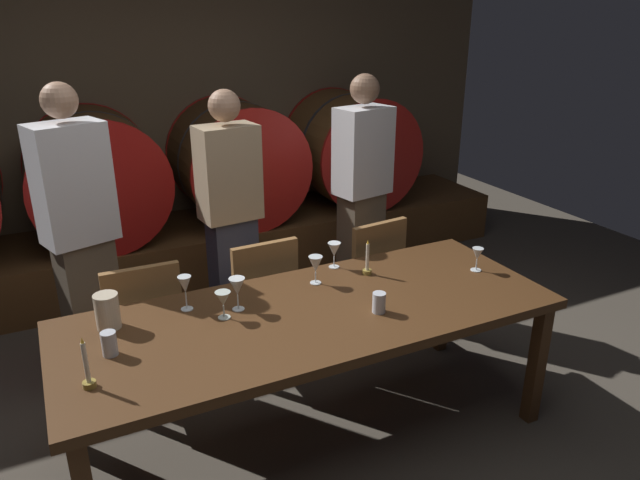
{
  "coord_description": "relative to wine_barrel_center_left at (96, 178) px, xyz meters",
  "views": [
    {
      "loc": [
        -0.93,
        -2.25,
        2.12
      ],
      "look_at": [
        0.25,
        0.15,
        1.07
      ],
      "focal_mm": 33.18,
      "sensor_mm": 36.0,
      "label": 1
    }
  ],
  "objects": [
    {
      "name": "chair_left",
      "position": [
        0.0,
        -1.64,
        -0.43
      ],
      "size": [
        0.41,
        0.41,
        0.88
      ],
      "rotation": [
        0.0,
        0.0,
        3.12
      ],
      "color": "olive",
      "rests_on": "ground"
    },
    {
      "name": "wine_glass_left",
      "position": [
        0.3,
        -2.22,
        -0.08
      ],
      "size": [
        0.07,
        0.07,
        0.14
      ],
      "color": "silver",
      "rests_on": "dining_table"
    },
    {
      "name": "wine_glass_right",
      "position": [
        1.04,
        -1.92,
        -0.07
      ],
      "size": [
        0.07,
        0.07,
        0.15
      ],
      "color": "white",
      "rests_on": "dining_table"
    },
    {
      "name": "guest_left",
      "position": [
        -0.23,
        -1.25,
        -0.02
      ],
      "size": [
        0.44,
        0.35,
        1.77
      ],
      "rotation": [
        0.0,
        0.0,
        3.46
      ],
      "color": "brown",
      "rests_on": "ground"
    },
    {
      "name": "dining_table",
      "position": [
        0.71,
        -2.33,
        -0.24
      ],
      "size": [
        2.42,
        0.94,
        0.75
      ],
      "color": "#4C2D16",
      "rests_on": "ground"
    },
    {
      "name": "barrel_shelf",
      "position": [
        0.54,
        -0.0,
        -0.71
      ],
      "size": [
        5.9,
        0.9,
        0.43
      ],
      "primitive_type": "cube",
      "color": "brown",
      "rests_on": "ground"
    },
    {
      "name": "cup_right",
      "position": [
        0.99,
        -2.49,
        -0.12
      ],
      "size": [
        0.06,
        0.06,
        0.1
      ],
      "primitive_type": "cylinder",
      "color": "silver",
      "rests_on": "dining_table"
    },
    {
      "name": "back_wall",
      "position": [
        0.54,
        0.55,
        0.31
      ],
      "size": [
        6.55,
        0.24,
        2.48
      ],
      "primitive_type": "cube",
      "color": "brown",
      "rests_on": "ground"
    },
    {
      "name": "candle_right",
      "position": [
        1.16,
        -2.09,
        -0.12
      ],
      "size": [
        0.05,
        0.05,
        0.2
      ],
      "color": "olive",
      "rests_on": "dining_table"
    },
    {
      "name": "ground_plane",
      "position": [
        0.54,
        -2.39,
        -0.92
      ],
      "size": [
        8.52,
        8.52,
        0.0
      ],
      "primitive_type": "plane",
      "color": "#4C443A"
    },
    {
      "name": "wine_glass_far_right",
      "position": [
        1.73,
        -2.32,
        -0.08
      ],
      "size": [
        0.06,
        0.06,
        0.13
      ],
      "color": "white",
      "rests_on": "dining_table"
    },
    {
      "name": "chair_right",
      "position": [
        1.46,
        -1.61,
        -0.43
      ],
      "size": [
        0.44,
        0.44,
        0.88
      ],
      "rotation": [
        0.0,
        0.0,
        3.25
      ],
      "color": "olive",
      "rests_on": "ground"
    },
    {
      "name": "cup_left",
      "position": [
        -0.23,
        -2.31,
        -0.12
      ],
      "size": [
        0.06,
        0.06,
        0.11
      ],
      "primitive_type": "cylinder",
      "color": "silver",
      "rests_on": "dining_table"
    },
    {
      "name": "wine_barrel_center_right",
      "position": [
        1.12,
        0.0,
        0.0
      ],
      "size": [
        1.0,
        0.84,
        1.0
      ],
      "color": "#513319",
      "rests_on": "barrel_shelf"
    },
    {
      "name": "guest_right",
      "position": [
        1.68,
        -1.13,
        -0.04
      ],
      "size": [
        0.42,
        0.31,
        1.72
      ],
      "rotation": [
        0.0,
        0.0,
        3.34
      ],
      "color": "brown",
      "rests_on": "ground"
    },
    {
      "name": "guest_center",
      "position": [
        0.71,
        -1.06,
        -0.07
      ],
      "size": [
        0.4,
        0.28,
        1.66
      ],
      "rotation": [
        0.0,
        0.0,
        3.25
      ],
      "color": "#33384C",
      "rests_on": "ground"
    },
    {
      "name": "candle_left",
      "position": [
        -0.34,
        -2.52,
        -0.11
      ],
      "size": [
        0.05,
        0.05,
        0.22
      ],
      "color": "olive",
      "rests_on": "dining_table"
    },
    {
      "name": "chair_center",
      "position": [
        0.7,
        -1.61,
        -0.43
      ],
      "size": [
        0.41,
        0.41,
        0.88
      ],
      "rotation": [
        0.0,
        0.0,
        3.17
      ],
      "color": "olive",
      "rests_on": "ground"
    },
    {
      "name": "wine_glass_far_left",
      "position": [
        0.16,
        -2.05,
        -0.05
      ],
      "size": [
        0.07,
        0.07,
        0.18
      ],
      "color": "white",
      "rests_on": "dining_table"
    },
    {
      "name": "wine_barrel_far_right",
      "position": [
        2.21,
        0.0,
        0.0
      ],
      "size": [
        1.0,
        0.84,
        1.0
      ],
      "color": "brown",
      "rests_on": "barrel_shelf"
    },
    {
      "name": "wine_barrel_center_left",
      "position": [
        0.0,
        0.0,
        0.0
      ],
      "size": [
        1.0,
        0.84,
        1.0
      ],
      "color": "brown",
      "rests_on": "barrel_shelf"
    },
    {
      "name": "pitcher",
      "position": [
        -0.2,
        -2.07,
        -0.09
      ],
      "size": [
        0.11,
        0.11,
        0.17
      ],
      "color": "beige",
      "rests_on": "dining_table"
    },
    {
      "name": "wine_glass_center_left",
      "position": [
        0.39,
        -2.17,
        -0.05
      ],
      "size": [
        0.08,
        0.08,
        0.17
      ],
      "color": "white",
      "rests_on": "dining_table"
    },
    {
      "name": "wine_glass_center_right",
      "position": [
        0.85,
        -2.07,
        -0.07
      ],
      "size": [
        0.08,
        0.08,
        0.15
      ],
      "color": "white",
      "rests_on": "dining_table"
    }
  ]
}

